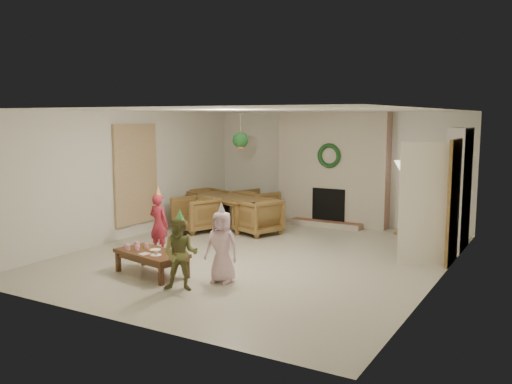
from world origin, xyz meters
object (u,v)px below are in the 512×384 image
Objects in this scene: dining_chair_right at (258,216)px; coffee_table_top at (152,253)px; child_red at (159,224)px; dining_chair_far at (257,206)px; dining_chair_near at (196,214)px; dining_chair_left at (206,205)px; child_pink at (222,247)px; dining_table at (228,211)px; child_plaid at (181,254)px.

coffee_table_top is (0.05, -3.35, -0.03)m from dining_chair_right.
dining_chair_far is at bearing -89.43° from child_red.
dining_chair_near is 1.18m from dining_chair_left.
child_red is at bearing -52.87° from dining_chair_near.
dining_chair_near and dining_chair_right have the same top height.
dining_chair_near is at bearing 90.00° from dining_chair_far.
dining_chair_right is at bearing 103.31° from child_pink.
dining_chair_far is (0.29, 0.78, 0.03)m from dining_table.
dining_chair_far is 0.77× the size of child_pink.
child_pink is (2.44, -2.71, 0.16)m from dining_chair_near.
dining_chair_far is at bearing -45.00° from dining_chair_left.
child_red is (1.04, -2.92, 0.16)m from dining_chair_left.
dining_chair_near is (-0.29, -0.78, 0.03)m from dining_table.
coffee_table_top is 1.16m from child_pink.
child_red reaches higher than child_plaid.
dining_table is 0.83m from dining_chair_near.
child_red reaches higher than child_pink.
dining_table is at bearing 114.32° from child_pink.
dining_chair_left is at bearing 126.49° from coffee_table_top.
child_pink is at bearing 41.87° from child_plaid.
dining_chair_right is 2.38m from child_red.
dining_chair_left is at bearing -90.00° from dining_chair_right.
dining_chair_near is at bearing 124.70° from child_pink.
child_red reaches higher than dining_chair_left.
child_pink is at bearing -37.79° from dining_table.
coffee_table_top is 1.14× the size of child_plaid.
dining_chair_near is 1.66m from dining_chair_far.
child_plaid reaches higher than dining_chair_far.
dining_table is 1.81× the size of child_pink.
coffee_table_top is (1.80, -4.01, -0.03)m from dining_chair_left.
dining_chair_right is at bearing 79.60° from child_plaid.
child_red is (-0.03, -3.40, 0.16)m from dining_chair_far.
dining_chair_left and dining_chair_right have the same top height.
child_plaid is (1.61, -1.47, -0.01)m from child_red.
coffee_table_top is at bearing -45.36° from dining_chair_near.
child_pink reaches higher than dining_chair_far.
child_plaid is (0.85, -0.38, 0.18)m from coffee_table_top.
dining_chair_right is at bearing 141.34° from dining_chair_far.
dining_chair_near is 3.22m from coffee_table_top.
child_pink is at bearing 134.09° from dining_chair_far.
dining_chair_far and dining_chair_right have the same top height.
child_plaid is (0.90, -3.73, 0.15)m from dining_chair_right.
dining_table is 1.60× the size of coffee_table_top.
dining_chair_near is 1.00× the size of dining_chair_left.
child_plaid reaches higher than dining_chair_near.
child_red is at bearing 148.24° from child_pink.
dining_chair_near reaches higher than dining_table.
dining_chair_right is (0.97, -0.36, 0.03)m from dining_table.
dining_chair_far is (0.58, 1.56, 0.00)m from dining_chair_near.
dining_table is 2.34× the size of dining_chair_right.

